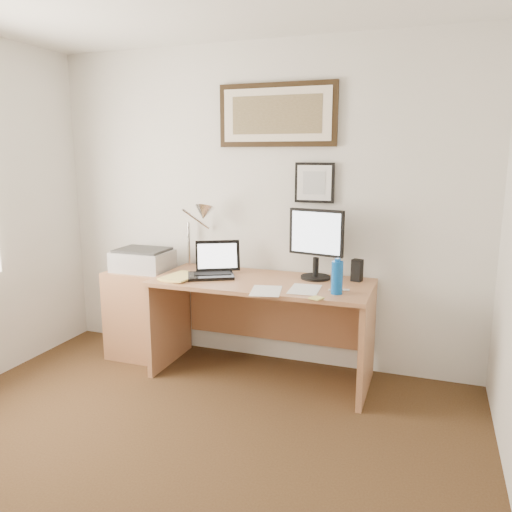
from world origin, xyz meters
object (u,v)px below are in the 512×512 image
at_px(side_cabinet, 142,313).
at_px(desk, 265,308).
at_px(book, 170,275).
at_px(lcd_monitor, 316,240).
at_px(printer, 143,260).
at_px(water_bottle, 337,278).
at_px(laptop, 213,268).

distance_m(side_cabinet, desk, 1.08).
relative_size(book, lcd_monitor, 0.57).
distance_m(desk, printer, 1.09).
relative_size(water_bottle, laptop, 0.51).
bearing_deg(book, side_cabinet, 154.76).
height_order(laptop, printer, laptop).
distance_m(water_bottle, book, 1.28).
bearing_deg(printer, water_bottle, -8.15).
distance_m(side_cabinet, laptop, 0.81).
relative_size(desk, laptop, 3.71).
bearing_deg(water_bottle, side_cabinet, 172.47).
relative_size(side_cabinet, printer, 1.66).
relative_size(water_bottle, book, 0.74).
xyz_separation_m(side_cabinet, water_bottle, (1.65, -0.22, 0.49)).
relative_size(side_cabinet, desk, 0.46).
distance_m(laptop, printer, 0.66).
xyz_separation_m(water_bottle, printer, (-1.63, 0.23, -0.04)).
bearing_deg(laptop, lcd_monitor, 12.66).
xyz_separation_m(lcd_monitor, printer, (-1.41, -0.11, -0.22)).
distance_m(desk, laptop, 0.50).
bearing_deg(lcd_monitor, side_cabinet, -174.80).
height_order(water_bottle, desk, water_bottle).
relative_size(laptop, lcd_monitor, 0.83).
bearing_deg(printer, laptop, -4.74).
distance_m(side_cabinet, lcd_monitor, 1.59).
height_order(side_cabinet, printer, printer).
height_order(book, laptop, laptop).
relative_size(book, laptop, 0.69).
distance_m(book, laptop, 0.33).
distance_m(side_cabinet, book, 0.57).
bearing_deg(book, water_bottle, -1.86).
bearing_deg(desk, water_bottle, -23.47).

